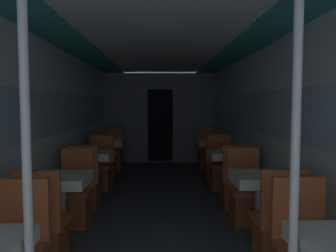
{
  "coord_description": "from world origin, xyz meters",
  "views": [
    {
      "loc": [
        -0.01,
        -0.97,
        1.51
      ],
      "look_at": [
        0.07,
        2.4,
        1.28
      ],
      "focal_mm": 35.0,
      "sensor_mm": 36.0,
      "label": 1
    }
  ],
  "objects_px": {
    "dining_table_left_3": "(110,145)",
    "chair_right_near_1": "(276,235)",
    "dining_table_left_1": "(61,185)",
    "dining_table_right_3": "(211,145)",
    "chair_left_far_2": "(100,173)",
    "chair_left_near_3": "(106,166)",
    "chair_left_near_1": "(44,238)",
    "chair_right_far_2": "(221,172)",
    "chair_right_near_3": "(215,166)",
    "chair_left_far_1": "(75,202)",
    "support_pole_right_0": "(295,170)",
    "dining_table_right_1": "(259,184)",
    "chair_right_far_3": "(207,157)",
    "chair_right_far_1": "(246,200)",
    "chair_left_near_2": "(86,189)",
    "dining_table_left_2": "(93,159)",
    "chair_right_near_2": "(235,188)",
    "chair_left_far_3": "(113,157)",
    "support_pole_left_0": "(27,172)",
    "dining_table_right_2": "(227,158)"
  },
  "relations": [
    {
      "from": "chair_left_near_1",
      "to": "chair_left_far_3",
      "type": "xyz_separation_m",
      "value": [
        0.0,
        4.48,
        0.0
      ]
    },
    {
      "from": "chair_right_far_1",
      "to": "chair_left_near_2",
      "type": "bearing_deg",
      "value": -15.86
    },
    {
      "from": "chair_left_far_3",
      "to": "chair_right_near_2",
      "type": "bearing_deg",
      "value": 127.44
    },
    {
      "from": "dining_table_left_3",
      "to": "chair_right_near_1",
      "type": "distance_m",
      "value": 4.49
    },
    {
      "from": "chair_right_far_3",
      "to": "chair_left_far_2",
      "type": "bearing_deg",
      "value": 38.49
    },
    {
      "from": "dining_table_left_2",
      "to": "chair_right_near_2",
      "type": "bearing_deg",
      "value": -14.33
    },
    {
      "from": "chair_left_near_2",
      "to": "support_pole_right_0",
      "type": "bearing_deg",
      "value": -57.69
    },
    {
      "from": "chair_left_near_1",
      "to": "chair_right_far_3",
      "type": "distance_m",
      "value": 4.96
    },
    {
      "from": "dining_table_right_2",
      "to": "chair_left_near_3",
      "type": "bearing_deg",
      "value": 151.65
    },
    {
      "from": "chair_left_far_2",
      "to": "dining_table_right_1",
      "type": "relative_size",
      "value": 1.25
    },
    {
      "from": "chair_right_far_2",
      "to": "chair_right_far_3",
      "type": "distance_m",
      "value": 1.7
    },
    {
      "from": "dining_table_left_1",
      "to": "dining_table_right_3",
      "type": "distance_m",
      "value": 4.01
    },
    {
      "from": "support_pole_left_0",
      "to": "dining_table_right_1",
      "type": "bearing_deg",
      "value": 43.28
    },
    {
      "from": "dining_table_left_2",
      "to": "chair_left_far_2",
      "type": "xyz_separation_m",
      "value": [
        0.0,
        0.54,
        -0.35
      ]
    },
    {
      "from": "chair_left_near_3",
      "to": "dining_table_right_3",
      "type": "height_order",
      "value": "chair_left_near_3"
    },
    {
      "from": "dining_table_left_2",
      "to": "chair_right_near_3",
      "type": "xyz_separation_m",
      "value": [
        2.13,
        1.15,
        -0.35
      ]
    },
    {
      "from": "dining_table_left_1",
      "to": "chair_right_far_2",
      "type": "distance_m",
      "value": 3.11
    },
    {
      "from": "chair_left_far_3",
      "to": "chair_right_near_1",
      "type": "distance_m",
      "value": 4.96
    },
    {
      "from": "dining_table_left_1",
      "to": "dining_table_right_3",
      "type": "xyz_separation_m",
      "value": [
        2.13,
        3.39,
        0.0
      ]
    },
    {
      "from": "chair_left_near_1",
      "to": "chair_right_far_2",
      "type": "xyz_separation_m",
      "value": [
        2.13,
        2.78,
        0.0
      ]
    },
    {
      "from": "chair_right_near_2",
      "to": "support_pole_left_0",
      "type": "bearing_deg",
      "value": -122.31
    },
    {
      "from": "support_pole_left_0",
      "to": "chair_left_near_2",
      "type": "height_order",
      "value": "support_pole_left_0"
    },
    {
      "from": "chair_left_near_2",
      "to": "chair_left_near_3",
      "type": "xyz_separation_m",
      "value": [
        0.0,
        1.7,
        0.0
      ]
    },
    {
      "from": "chair_right_near_3",
      "to": "chair_left_far_1",
      "type": "bearing_deg",
      "value": -132.82
    },
    {
      "from": "chair_right_far_2",
      "to": "dining_table_right_3",
      "type": "height_order",
      "value": "chair_right_far_2"
    },
    {
      "from": "chair_right_near_3",
      "to": "chair_right_far_2",
      "type": "bearing_deg",
      "value": -90.0
    },
    {
      "from": "dining_table_left_2",
      "to": "chair_right_near_1",
      "type": "xyz_separation_m",
      "value": [
        2.13,
        -2.24,
        -0.35
      ]
    },
    {
      "from": "support_pole_right_0",
      "to": "chair_right_near_3",
      "type": "bearing_deg",
      "value": 85.82
    },
    {
      "from": "support_pole_right_0",
      "to": "dining_table_right_2",
      "type": "height_order",
      "value": "support_pole_right_0"
    },
    {
      "from": "dining_table_right_2",
      "to": "dining_table_right_3",
      "type": "relative_size",
      "value": 1.0
    },
    {
      "from": "chair_left_near_1",
      "to": "chair_right_near_2",
      "type": "xyz_separation_m",
      "value": [
        2.13,
        1.7,
        0.0
      ]
    },
    {
      "from": "dining_table_right_3",
      "to": "chair_left_far_2",
      "type": "bearing_deg",
      "value": -151.65
    },
    {
      "from": "dining_table_left_3",
      "to": "chair_right_far_2",
      "type": "bearing_deg",
      "value": -28.35
    },
    {
      "from": "dining_table_left_3",
      "to": "chair_right_far_3",
      "type": "xyz_separation_m",
      "value": [
        2.13,
        0.54,
        -0.35
      ]
    },
    {
      "from": "chair_left_near_2",
      "to": "chair_left_far_3",
      "type": "xyz_separation_m",
      "value": [
        0.0,
        2.78,
        0.0
      ]
    },
    {
      "from": "chair_left_far_2",
      "to": "chair_left_near_3",
      "type": "bearing_deg",
      "value": -90.0
    },
    {
      "from": "support_pole_left_0",
      "to": "chair_right_near_1",
      "type": "xyz_separation_m",
      "value": [
        1.8,
        1.15,
        -0.85
      ]
    },
    {
      "from": "chair_left_near_1",
      "to": "chair_right_far_3",
      "type": "xyz_separation_m",
      "value": [
        2.13,
        4.48,
        0.0
      ]
    },
    {
      "from": "dining_table_left_1",
      "to": "dining_table_right_2",
      "type": "distance_m",
      "value": 2.72
    },
    {
      "from": "dining_table_right_3",
      "to": "dining_table_left_1",
      "type": "bearing_deg",
      "value": -122.17
    },
    {
      "from": "chair_left_near_2",
      "to": "chair_right_far_3",
      "type": "distance_m",
      "value": 3.51
    },
    {
      "from": "dining_table_right_1",
      "to": "chair_right_far_3",
      "type": "height_order",
      "value": "chair_right_far_3"
    },
    {
      "from": "chair_left_near_3",
      "to": "support_pole_right_0",
      "type": "distance_m",
      "value": 4.96
    },
    {
      "from": "chair_left_near_1",
      "to": "chair_right_near_1",
      "type": "distance_m",
      "value": 2.13
    },
    {
      "from": "dining_table_right_1",
      "to": "chair_right_far_2",
      "type": "relative_size",
      "value": 0.8
    },
    {
      "from": "chair_left_far_2",
      "to": "chair_right_near_3",
      "type": "height_order",
      "value": "same"
    },
    {
      "from": "chair_left_far_1",
      "to": "dining_table_left_2",
      "type": "xyz_separation_m",
      "value": [
        -0.0,
        1.15,
        0.35
      ]
    },
    {
      "from": "dining_table_right_1",
      "to": "chair_right_near_3",
      "type": "relative_size",
      "value": 0.8
    },
    {
      "from": "support_pole_right_0",
      "to": "dining_table_left_2",
      "type": "bearing_deg",
      "value": 117.96
    },
    {
      "from": "chair_left_far_2",
      "to": "chair_left_near_3",
      "type": "relative_size",
      "value": 1.0
    }
  ]
}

